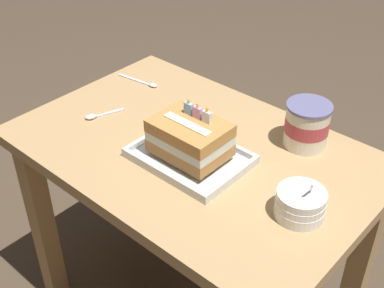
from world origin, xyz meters
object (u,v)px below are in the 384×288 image
bowl_stack (300,204)px  foil_tray (190,158)px  serving_spoon_by_bowls (146,83)px  ice_cream_tub (307,125)px  serving_spoon_near_tray (95,116)px  birthday_cake (190,137)px

bowl_stack → foil_tray: bearing=-178.1°
serving_spoon_by_bowls → ice_cream_tub: bearing=5.1°
serving_spoon_by_bowls → bowl_stack: bearing=-15.7°
serving_spoon_near_tray → serving_spoon_by_bowls: serving_spoon_near_tray is taller
ice_cream_tub → serving_spoon_near_tray: bearing=-151.3°
birthday_cake → serving_spoon_near_tray: birthday_cake is taller
foil_tray → bowl_stack: size_ratio=2.48×
serving_spoon_near_tray → serving_spoon_by_bowls: size_ratio=0.75×
birthday_cake → serving_spoon_by_bowls: birthday_cake is taller
foil_tray → ice_cream_tub: size_ratio=2.33×
birthday_cake → serving_spoon_near_tray: 0.35m
bowl_stack → serving_spoon_near_tray: 0.66m
ice_cream_tub → serving_spoon_by_bowls: bearing=-174.9°
bowl_stack → serving_spoon_by_bowls: bowl_stack is taller
foil_tray → serving_spoon_by_bowls: (-0.37, 0.21, -0.00)m
foil_tray → serving_spoon_by_bowls: 0.43m
birthday_cake → bowl_stack: size_ratio=1.62×
serving_spoon_near_tray → ice_cream_tub: bearing=28.7°
foil_tray → serving_spoon_near_tray: (-0.34, -0.03, -0.00)m
bowl_stack → serving_spoon_near_tray: bearing=-176.3°
birthday_cake → serving_spoon_by_bowls: 0.43m
bowl_stack → ice_cream_tub: bearing=119.2°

